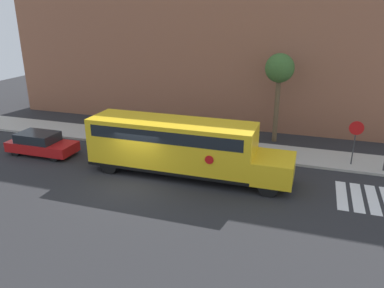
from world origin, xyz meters
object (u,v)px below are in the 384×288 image
parked_car (41,144)px  tree_near_sidewalk (279,71)px  stop_sign (355,136)px  school_bus (179,145)px

parked_car → tree_near_sidewalk: 15.88m
stop_sign → tree_near_sidewalk: bearing=146.3°
tree_near_sidewalk → stop_sign: bearing=-33.7°
school_bus → parked_car: (-9.25, 0.18, -1.05)m
parked_car → stop_sign: stop_sign is taller
parked_car → tree_near_sidewalk: (13.58, 7.12, 4.14)m
school_bus → tree_near_sidewalk: bearing=59.3°
parked_car → stop_sign: (18.33, 3.95, 1.16)m
school_bus → stop_sign: (9.08, 4.13, 0.11)m
school_bus → tree_near_sidewalk: size_ratio=1.85×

